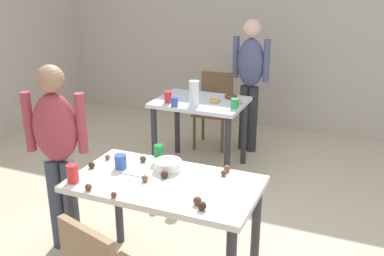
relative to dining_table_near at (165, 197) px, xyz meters
name	(u,v)px	position (x,y,z in m)	size (l,w,h in m)	color
wall_back	(288,30)	(0.06, 3.44, 0.66)	(6.40, 0.10, 2.60)	#BCB2A3
dining_table_near	(165,197)	(0.00, 0.00, 0.00)	(1.19, 0.67, 0.75)	silver
dining_table_far	(200,112)	(-0.48, 1.81, -0.02)	(0.91, 0.69, 0.75)	silver
chair_far_table	(214,105)	(-0.58, 2.51, -0.14)	(0.43, 0.43, 0.87)	brown
person_girl_near	(57,145)	(-0.88, 0.06, 0.20)	(0.45, 0.29, 1.42)	#383D4C
person_adult_far	(250,74)	(-0.15, 2.48, 0.27)	(0.45, 0.26, 1.52)	#28282D
mixing_bowl	(168,165)	(-0.06, 0.16, 0.14)	(0.18, 0.18, 0.07)	white
soda_can	(159,153)	(-0.17, 0.26, 0.17)	(0.07, 0.07, 0.12)	#198438
fork_near	(132,175)	(-0.23, -0.01, 0.11)	(0.17, 0.02, 0.01)	silver
cup_near_0	(73,174)	(-0.53, -0.24, 0.17)	(0.07, 0.07, 0.12)	red
cup_near_1	(121,162)	(-0.36, 0.06, 0.16)	(0.08, 0.08, 0.10)	#3351B2
cake_ball_0	(143,159)	(-0.27, 0.21, 0.13)	(0.04, 0.04, 0.04)	brown
cake_ball_1	(92,165)	(-0.54, -0.01, 0.13)	(0.04, 0.04, 0.04)	#3D2319
cake_ball_2	(224,173)	(0.32, 0.22, 0.13)	(0.04, 0.04, 0.04)	brown
cake_ball_3	(145,178)	(-0.11, -0.05, 0.13)	(0.04, 0.04, 0.04)	brown
cake_ball_4	(197,201)	(0.30, -0.20, 0.14)	(0.05, 0.05, 0.05)	brown
cake_ball_5	(108,157)	(-0.52, 0.15, 0.13)	(0.04, 0.04, 0.04)	brown
cake_ball_6	(88,187)	(-0.37, -0.29, 0.13)	(0.04, 0.04, 0.04)	brown
cake_ball_7	(164,174)	(-0.02, 0.04, 0.14)	(0.05, 0.05, 0.05)	#3D2319
cake_ball_8	(227,168)	(0.32, 0.29, 0.13)	(0.05, 0.05, 0.05)	brown
cake_ball_9	(114,195)	(-0.18, -0.31, 0.13)	(0.04, 0.04, 0.04)	brown
cake_ball_10	(202,206)	(0.35, -0.24, 0.14)	(0.05, 0.05, 0.05)	#3D2319
pitcher_far	(194,93)	(-0.47, 1.61, 0.24)	(0.10, 0.10, 0.25)	white
cup_far_0	(168,97)	(-0.75, 1.60, 0.17)	(0.07, 0.07, 0.12)	red
cup_far_1	(235,104)	(-0.07, 1.67, 0.16)	(0.08, 0.08, 0.10)	green
cup_far_2	(174,102)	(-0.63, 1.51, 0.16)	(0.07, 0.07, 0.09)	#3351B2
donut_far_0	(215,101)	(-0.32, 1.80, 0.13)	(0.12, 0.12, 0.03)	gold
donut_far_1	(231,96)	(-0.22, 2.00, 0.13)	(0.13, 0.13, 0.04)	brown
donut_far_2	(237,102)	(-0.10, 1.84, 0.13)	(0.11, 0.11, 0.03)	gold
donut_far_3	(173,98)	(-0.75, 1.71, 0.13)	(0.12, 0.12, 0.03)	pink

